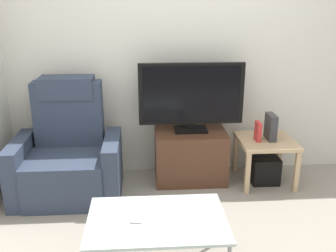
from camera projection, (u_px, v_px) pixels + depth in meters
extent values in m
plane|color=gray|center=(206.00, 224.00, 3.18)|extent=(6.40, 6.40, 0.00)
cube|color=silver|center=(192.00, 48.00, 3.83)|extent=(6.40, 0.06, 2.60)
cube|color=#4C2D1E|center=(190.00, 156.00, 3.89)|extent=(0.71, 0.46, 0.52)
cube|color=black|center=(193.00, 155.00, 3.65)|extent=(0.65, 0.02, 0.02)
cube|color=black|center=(193.00, 149.00, 3.68)|extent=(0.34, 0.11, 0.04)
cube|color=black|center=(191.00, 129.00, 3.82)|extent=(0.32, 0.20, 0.03)
cube|color=black|center=(191.00, 126.00, 3.80)|extent=(0.06, 0.04, 0.05)
cube|color=black|center=(191.00, 94.00, 3.70)|extent=(1.02, 0.05, 0.60)
cube|color=black|center=(192.00, 94.00, 3.68)|extent=(0.94, 0.01, 0.54)
cube|color=#2D384C|center=(68.00, 175.00, 3.59)|extent=(0.70, 0.72, 0.42)
cube|color=#2D384C|center=(69.00, 113.00, 3.67)|extent=(0.64, 0.20, 0.62)
cube|color=#2D384C|center=(67.00, 87.00, 3.61)|extent=(0.50, 0.26, 0.20)
cube|color=#2D384C|center=(22.00, 169.00, 3.54)|extent=(0.14, 0.68, 0.56)
cube|color=#2D384C|center=(113.00, 167.00, 3.59)|extent=(0.14, 0.68, 0.56)
cube|color=tan|center=(266.00, 141.00, 3.79)|extent=(0.54, 0.54, 0.04)
cube|color=tan|center=(248.00, 173.00, 3.62)|extent=(0.04, 0.04, 0.42)
cube|color=tan|center=(297.00, 172.00, 3.65)|extent=(0.04, 0.04, 0.42)
cube|color=tan|center=(236.00, 154.00, 4.07)|extent=(0.04, 0.04, 0.42)
cube|color=tan|center=(280.00, 152.00, 4.10)|extent=(0.04, 0.04, 0.42)
cube|color=black|center=(264.00, 169.00, 3.88)|extent=(0.27, 0.27, 0.27)
cube|color=red|center=(258.00, 131.00, 3.73)|extent=(0.04, 0.12, 0.19)
cube|color=#333338|center=(271.00, 127.00, 3.75)|extent=(0.07, 0.20, 0.25)
cube|color=#B2C6C1|center=(157.00, 220.00, 2.48)|extent=(0.90, 0.60, 0.02)
cylinder|color=gray|center=(98.00, 227.00, 2.78)|extent=(0.02, 0.02, 0.41)
cylinder|color=gray|center=(212.00, 223.00, 2.83)|extent=(0.02, 0.02, 0.41)
cube|color=#B7B7BC|center=(137.00, 217.00, 2.49)|extent=(0.09, 0.16, 0.01)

